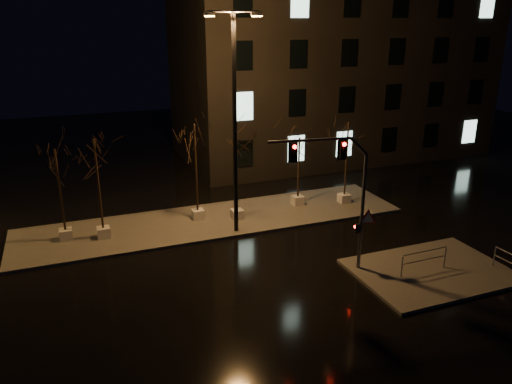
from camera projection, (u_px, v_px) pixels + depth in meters
name	position (u px, v px, depth m)	size (l,w,h in m)	color
ground	(252.00, 267.00, 23.48)	(90.00, 90.00, 0.00)	black
median	(215.00, 220.00, 28.74)	(22.00, 5.00, 0.15)	#4C4A44
sidewalk_corner	(431.00, 271.00, 22.95)	(7.00, 5.00, 0.15)	#4C4A44
building	(331.00, 64.00, 41.68)	(25.00, 12.00, 15.00)	black
tree_0	(57.00, 170.00, 24.90)	(1.80, 1.80, 4.99)	silver
tree_1	(96.00, 162.00, 25.03)	(1.80, 1.80, 5.44)	silver
tree_2	(195.00, 146.00, 27.40)	(1.80, 1.80, 5.68)	silver
tree_3	(236.00, 151.00, 27.51)	(1.80, 1.80, 5.32)	silver
tree_4	(299.00, 153.00, 29.95)	(1.80, 1.80, 4.37)	silver
tree_5	(348.00, 141.00, 30.08)	(1.80, 1.80, 5.24)	silver
traffic_signal_mast	(342.00, 185.00, 21.62)	(5.04, 0.96, 6.23)	#5C5F64
streetlight_main	(235.00, 111.00, 25.07)	(2.79, 1.11, 11.31)	black
guard_rail_a	(424.00, 258.00, 22.52)	(2.47, 0.09, 1.06)	#5C5F64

